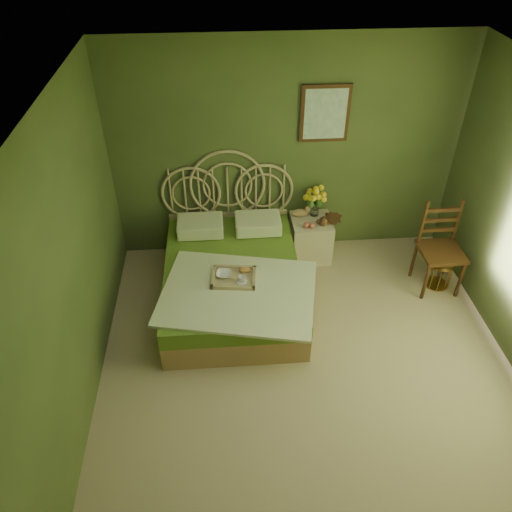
{
  "coord_description": "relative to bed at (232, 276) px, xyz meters",
  "views": [
    {
      "loc": [
        -0.75,
        -2.92,
        3.86
      ],
      "look_at": [
        -0.44,
        1.0,
        0.79
      ],
      "focal_mm": 35.0,
      "sensor_mm": 36.0,
      "label": 1
    }
  ],
  "objects": [
    {
      "name": "floor",
      "position": [
        0.68,
        -1.29,
        -0.3
      ],
      "size": [
        4.5,
        4.5,
        0.0
      ],
      "primitive_type": "plane",
      "color": "tan",
      "rests_on": "ground"
    },
    {
      "name": "ceiling",
      "position": [
        0.68,
        -1.29,
        2.3
      ],
      "size": [
        4.5,
        4.5,
        0.0
      ],
      "primitive_type": "plane",
      "rotation": [
        3.14,
        0.0,
        0.0
      ],
      "color": "silver",
      "rests_on": "wall_back"
    },
    {
      "name": "wall_back",
      "position": [
        0.68,
        0.96,
        1.0
      ],
      "size": [
        4.0,
        0.0,
        4.0
      ],
      "primitive_type": "plane",
      "rotation": [
        1.57,
        0.0,
        0.0
      ],
      "color": "#556233",
      "rests_on": "floor"
    },
    {
      "name": "wall_left",
      "position": [
        -1.32,
        -1.29,
        1.0
      ],
      "size": [
        0.0,
        4.5,
        4.5
      ],
      "primitive_type": "plane",
      "rotation": [
        1.57,
        0.0,
        1.57
      ],
      "color": "#556233",
      "rests_on": "floor"
    },
    {
      "name": "wall_art",
      "position": [
        1.09,
        0.93,
        1.45
      ],
      "size": [
        0.54,
        0.04,
        0.64
      ],
      "color": "#3B2310",
      "rests_on": "wall_back"
    },
    {
      "name": "bed",
      "position": [
        0.0,
        0.0,
        0.0
      ],
      "size": [
        1.72,
        2.18,
        1.35
      ],
      "color": "tan",
      "rests_on": "floor"
    },
    {
      "name": "nightstand",
      "position": [
        1.0,
        0.7,
        0.05
      ],
      "size": [
        0.48,
        0.48,
        0.96
      ],
      "color": "beige",
      "rests_on": "floor"
    },
    {
      "name": "chair",
      "position": [
        2.33,
        0.09,
        0.28
      ],
      "size": [
        0.47,
        0.47,
        1.04
      ],
      "rotation": [
        0.0,
        0.0,
        0.01
      ],
      "color": "#3B2310",
      "rests_on": "floor"
    },
    {
      "name": "birdcage",
      "position": [
        2.38,
        0.02,
        -0.1
      ],
      "size": [
        0.27,
        0.27,
        0.41
      ],
      "rotation": [
        0.0,
        0.0,
        0.24
      ],
      "color": "#B67F3A",
      "rests_on": "floor"
    },
    {
      "name": "book_lower",
      "position": [
        1.17,
        0.71,
        0.24
      ],
      "size": [
        0.16,
        0.21,
        0.02
      ],
      "primitive_type": "imported",
      "rotation": [
        0.0,
        0.0,
        -0.03
      ],
      "color": "#381E0F",
      "rests_on": "nightstand"
    },
    {
      "name": "book_upper",
      "position": [
        1.17,
        0.71,
        0.26
      ],
      "size": [
        0.26,
        0.27,
        0.02
      ],
      "primitive_type": "imported",
      "rotation": [
        0.0,
        0.0,
        -0.57
      ],
      "color": "#472819",
      "rests_on": "nightstand"
    },
    {
      "name": "cereal_bowl",
      "position": [
        -0.09,
        -0.25,
        0.24
      ],
      "size": [
        0.19,
        0.19,
        0.04
      ],
      "primitive_type": "imported",
      "rotation": [
        0.0,
        0.0,
        -0.2
      ],
      "color": "white",
      "rests_on": "bed"
    },
    {
      "name": "coffee_cup",
      "position": [
        0.09,
        -0.36,
        0.26
      ],
      "size": [
        0.1,
        0.1,
        0.07
      ],
      "primitive_type": "imported",
      "rotation": [
        0.0,
        0.0,
        -0.33
      ],
      "color": "white",
      "rests_on": "bed"
    }
  ]
}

